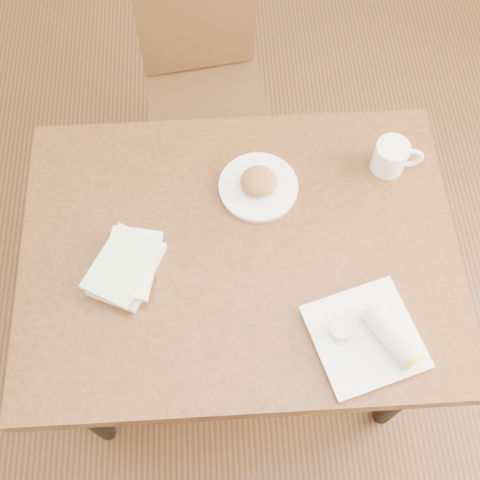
{
  "coord_description": "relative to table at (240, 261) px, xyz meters",
  "views": [
    {
      "loc": [
        -0.04,
        -0.68,
        2.2
      ],
      "look_at": [
        0.0,
        0.0,
        0.8
      ],
      "focal_mm": 45.0,
      "sensor_mm": 36.0,
      "label": 1
    }
  ],
  "objects": [
    {
      "name": "ground",
      "position": [
        0.0,
        0.0,
        -0.67
      ],
      "size": [
        4.0,
        5.0,
        0.01
      ],
      "primitive_type": "cube",
      "color": "#472814",
      "rests_on": "ground"
    },
    {
      "name": "table",
      "position": [
        0.0,
        0.0,
        0.0
      ],
      "size": [
        1.17,
        0.86,
        0.75
      ],
      "color": "brown",
      "rests_on": "ground"
    },
    {
      "name": "chair_far",
      "position": [
        -0.08,
        0.77,
        -0.12
      ],
      "size": [
        0.48,
        0.48,
        0.95
      ],
      "color": "#452B13",
      "rests_on": "ground"
    },
    {
      "name": "plate_scone",
      "position": [
        0.06,
        0.18,
        0.1
      ],
      "size": [
        0.22,
        0.22,
        0.07
      ],
      "color": "white",
      "rests_on": "table"
    },
    {
      "name": "coffee_mug",
      "position": [
        0.44,
        0.23,
        0.13
      ],
      "size": [
        0.14,
        0.09,
        0.1
      ],
      "color": "white",
      "rests_on": "table"
    },
    {
      "name": "plate_burrito",
      "position": [
        0.31,
        -0.27,
        0.11
      ],
      "size": [
        0.31,
        0.31,
        0.08
      ],
      "color": "white",
      "rests_on": "table"
    },
    {
      "name": "book_stack",
      "position": [
        -0.29,
        -0.05,
        0.11
      ],
      "size": [
        0.22,
        0.24,
        0.05
      ],
      "color": "white",
      "rests_on": "table"
    }
  ]
}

